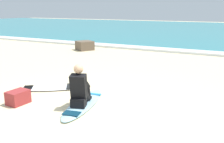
# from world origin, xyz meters

# --- Properties ---
(ground_plane) EXTENTS (80.00, 80.00, 0.00)m
(ground_plane) POSITION_xyz_m (0.00, 0.00, 0.00)
(ground_plane) COLOR beige
(sea) EXTENTS (80.00, 28.00, 0.10)m
(sea) POSITION_xyz_m (0.00, 22.58, 0.05)
(sea) COLOR teal
(sea) RESTS_ON ground
(breaking_foam) EXTENTS (80.00, 0.90, 0.11)m
(breaking_foam) POSITION_xyz_m (0.00, 8.88, 0.06)
(breaking_foam) COLOR white
(breaking_foam) RESTS_ON ground
(surfboard_main) EXTENTS (0.93, 2.18, 0.08)m
(surfboard_main) POSITION_xyz_m (-0.26, 0.48, 0.04)
(surfboard_main) COLOR #9ED1E5
(surfboard_main) RESTS_ON ground
(surfer_seated) EXTENTS (0.54, 0.77, 0.95)m
(surfer_seated) POSITION_xyz_m (-0.24, 0.31, 0.44)
(surfer_seated) COLOR black
(surfer_seated) RESTS_ON surfboard_main
(surfboard_spare_near) EXTENTS (1.82, 1.47, 0.08)m
(surfboard_spare_near) POSITION_xyz_m (-1.76, 1.05, 0.04)
(surfboard_spare_near) COLOR silver
(surfboard_spare_near) RESTS_ON ground
(shoreline_rock) EXTENTS (1.09, 1.09, 0.48)m
(shoreline_rock) POSITION_xyz_m (-4.59, 7.18, 0.24)
(shoreline_rock) COLOR brown
(shoreline_rock) RESTS_ON ground
(beach_bag) EXTENTS (0.39, 0.51, 0.32)m
(beach_bag) POSITION_xyz_m (-1.67, -0.16, 0.16)
(beach_bag) COLOR maroon
(beach_bag) RESTS_ON ground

